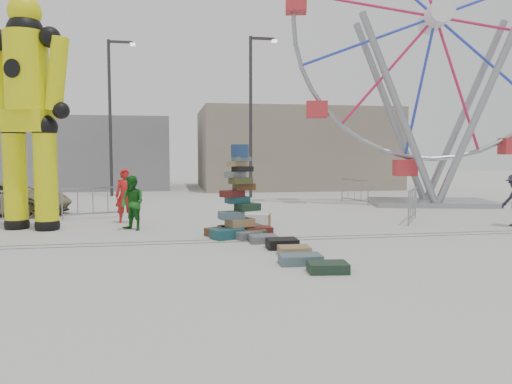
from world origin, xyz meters
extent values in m
plane|color=#9E9E99|center=(0.00, 0.00, 0.00)|extent=(90.00, 90.00, 0.00)
cube|color=#47443F|center=(0.00, 0.60, 0.00)|extent=(40.00, 0.04, 0.01)
cube|color=#47443F|center=(0.00, 1.00, 0.00)|extent=(40.00, 0.04, 0.01)
cube|color=gray|center=(7.00, 20.00, 2.50)|extent=(12.00, 8.00, 5.00)
cube|color=gray|center=(-6.00, 22.00, 2.20)|extent=(10.00, 8.00, 4.40)
cylinder|color=#2D2D30|center=(3.00, 13.00, 4.00)|extent=(0.16, 0.16, 8.00)
cube|color=#2D2D30|center=(3.60, 13.00, 7.90)|extent=(1.20, 0.15, 0.12)
cube|color=silver|center=(4.20, 13.00, 7.80)|extent=(0.25, 0.25, 0.12)
cylinder|color=#2D2D30|center=(-4.00, 15.00, 4.00)|extent=(0.16, 0.16, 8.00)
cube|color=#2D2D30|center=(-3.40, 15.00, 7.90)|extent=(1.20, 0.15, 0.12)
cube|color=silver|center=(-2.80, 15.00, 7.80)|extent=(0.25, 0.25, 0.12)
cube|color=#1C4E55|center=(0.41, 1.17, 0.13)|extent=(0.95, 0.81, 0.26)
cube|color=#551716|center=(1.26, 1.47, 0.12)|extent=(0.84, 0.66, 0.24)
cube|color=#4F3119|center=(0.24, 1.65, 0.11)|extent=(0.85, 0.78, 0.22)
cube|color=#3D4422|center=(1.10, 1.94, 0.12)|extent=(0.83, 0.67, 0.24)
cube|color=slate|center=(0.93, 1.03, 0.10)|extent=(0.82, 0.73, 0.20)
cube|color=black|center=(0.60, 1.98, 0.11)|extent=(0.75, 0.59, 0.22)
cube|color=#9C784F|center=(0.78, 1.46, 0.37)|extent=(0.84, 0.73, 0.22)
cube|color=slate|center=(0.54, 1.41, 0.58)|extent=(0.70, 0.53, 0.20)
cube|color=#1C3322|center=(1.00, 1.51, 0.78)|extent=(0.75, 0.65, 0.20)
cube|color=#1C4E55|center=(0.74, 1.60, 0.98)|extent=(0.69, 0.55, 0.18)
cube|color=#551716|center=(0.58, 1.50, 1.16)|extent=(0.71, 0.66, 0.18)
cube|color=#4F3119|center=(0.91, 1.56, 1.34)|extent=(0.61, 0.47, 0.18)
cube|color=#3D4422|center=(0.80, 1.41, 1.51)|extent=(0.67, 0.58, 0.16)
cube|color=slate|center=(0.66, 1.50, 1.67)|extent=(0.56, 0.42, 0.16)
cube|color=black|center=(0.86, 1.49, 1.82)|extent=(0.60, 0.53, 0.14)
cube|color=#9C784F|center=(0.72, 1.49, 1.96)|extent=(0.55, 0.43, 0.14)
cube|color=slate|center=(0.82, 1.44, 2.09)|extent=(0.55, 0.49, 0.12)
cylinder|color=navy|center=(0.78, 1.46, 2.31)|extent=(0.48, 0.48, 0.32)
sphere|color=black|center=(-5.55, 3.93, 0.14)|extent=(0.71, 0.71, 0.71)
cylinder|color=#DDE00C|center=(-5.55, 3.93, 1.49)|extent=(0.65, 0.65, 2.99)
sphere|color=black|center=(-5.55, 3.93, 2.99)|extent=(0.75, 0.75, 0.75)
sphere|color=black|center=(-4.61, 3.53, 0.14)|extent=(0.71, 0.71, 0.71)
cylinder|color=#DDE00C|center=(-4.61, 3.53, 1.49)|extent=(0.65, 0.65, 2.99)
sphere|color=black|center=(-4.61, 3.53, 2.99)|extent=(0.75, 0.75, 0.75)
cube|color=#DDE00C|center=(-5.08, 3.73, 3.18)|extent=(1.50, 1.20, 0.65)
cylinder|color=#DDE00C|center=(-5.08, 3.73, 4.58)|extent=(1.21, 1.21, 2.24)
sphere|color=black|center=(-5.08, 3.73, 5.70)|extent=(1.03, 1.03, 1.03)
sphere|color=#DDE00C|center=(-5.08, 3.73, 6.26)|extent=(0.93, 0.93, 0.93)
sphere|color=black|center=(-5.81, 4.04, 5.51)|extent=(0.60, 0.60, 0.60)
sphere|color=black|center=(-4.35, 3.42, 5.51)|extent=(0.60, 0.60, 0.60)
cylinder|color=#DDE00C|center=(-4.18, 3.35, 4.48)|extent=(0.90, 0.75, 2.10)
sphere|color=black|center=(-4.09, 3.31, 3.46)|extent=(0.49, 0.49, 0.49)
cube|color=gray|center=(10.12, 8.14, 0.10)|extent=(5.57, 4.11, 0.20)
cylinder|color=gray|center=(8.35, 7.66, 3.99)|extent=(3.44, 1.13, 8.10)
cylinder|color=gray|center=(11.46, 6.89, 3.99)|extent=(3.44, 1.13, 8.10)
cylinder|color=gray|center=(8.79, 9.40, 3.99)|extent=(3.44, 1.13, 8.10)
cylinder|color=gray|center=(11.89, 8.63, 3.99)|extent=(3.44, 1.13, 8.10)
cylinder|color=white|center=(10.12, 8.14, 7.99)|extent=(1.50, 2.37, 1.00)
torus|color=gray|center=(10.12, 8.14, 7.99)|extent=(11.87, 3.14, 12.18)
cube|color=red|center=(10.12, 8.14, 1.50)|extent=(1.09, 1.09, 0.70)
cube|color=silver|center=(1.50, 3.00, 0.20)|extent=(0.97, 0.71, 0.40)
cube|color=#3D4422|center=(1.04, 1.23, 0.11)|extent=(0.83, 0.52, 0.21)
cube|color=slate|center=(1.23, 0.44, 0.09)|extent=(0.68, 0.59, 0.18)
cube|color=black|center=(1.52, -0.43, 0.12)|extent=(0.72, 0.55, 0.24)
cube|color=#9C784F|center=(1.61, -1.20, 0.10)|extent=(0.71, 0.56, 0.19)
cube|color=slate|center=(1.51, -2.11, 0.10)|extent=(0.87, 0.56, 0.20)
cube|color=#1C3322|center=(1.83, -2.88, 0.10)|extent=(0.80, 0.61, 0.19)
imported|color=red|center=(-2.47, 4.68, 0.87)|extent=(0.64, 0.43, 1.75)
imported|color=#175E19|center=(-2.15, 3.07, 0.80)|extent=(0.98, 0.97, 1.60)
imported|color=black|center=(-6.13, 5.90, 0.80)|extent=(1.01, 0.81, 1.60)
imported|color=#8F835C|center=(-6.76, 7.53, 0.59)|extent=(4.64, 2.99, 1.19)
camera|label=1|loc=(-1.12, -11.76, 2.25)|focal=35.00mm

